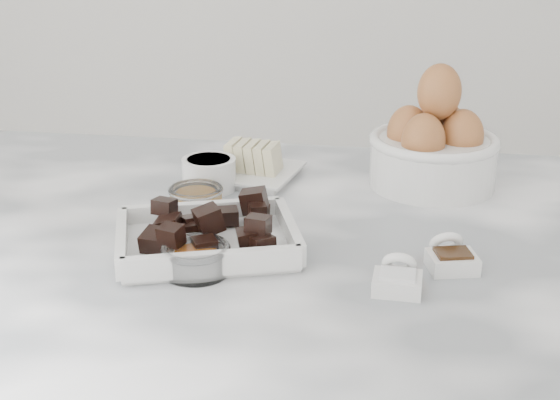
# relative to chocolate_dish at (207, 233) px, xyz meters

# --- Properties ---
(marble_slab) EXTENTS (1.20, 0.80, 0.04)m
(marble_slab) POSITION_rel_chocolate_dish_xyz_m (0.06, 0.05, -0.04)
(marble_slab) COLOR white
(marble_slab) RESTS_ON cabinet
(chocolate_dish) EXTENTS (0.26, 0.23, 0.06)m
(chocolate_dish) POSITION_rel_chocolate_dish_xyz_m (0.00, 0.00, 0.00)
(chocolate_dish) COLOR white
(chocolate_dish) RESTS_ON marble_slab
(butter_plate) EXTENTS (0.16, 0.16, 0.06)m
(butter_plate) POSITION_rel_chocolate_dish_xyz_m (0.00, 0.27, -0.00)
(butter_plate) COLOR white
(butter_plate) RESTS_ON marble_slab
(sugar_ramekin) EXTENTS (0.08, 0.08, 0.05)m
(sugar_ramekin) POSITION_rel_chocolate_dish_xyz_m (-0.05, 0.21, 0.00)
(sugar_ramekin) COLOR white
(sugar_ramekin) RESTS_ON marble_slab
(egg_bowl) EXTENTS (0.19, 0.19, 0.18)m
(egg_bowl) POSITION_rel_chocolate_dish_xyz_m (0.28, 0.28, 0.04)
(egg_bowl) COLOR white
(egg_bowl) RESTS_ON marble_slab
(honey_bowl) EXTENTS (0.08, 0.08, 0.03)m
(honey_bowl) POSITION_rel_chocolate_dish_xyz_m (-0.05, 0.13, -0.01)
(honey_bowl) COLOR white
(honey_bowl) RESTS_ON marble_slab
(zest_bowl) EXTENTS (0.08, 0.08, 0.03)m
(zest_bowl) POSITION_rel_chocolate_dish_xyz_m (0.00, -0.06, -0.00)
(zest_bowl) COLOR white
(zest_bowl) RESTS_ON marble_slab
(vanilla_spoon) EXTENTS (0.06, 0.08, 0.04)m
(vanilla_spoon) POSITION_rel_chocolate_dish_xyz_m (0.29, -0.00, -0.01)
(vanilla_spoon) COLOR white
(vanilla_spoon) RESTS_ON marble_slab
(salt_spoon) EXTENTS (0.06, 0.07, 0.04)m
(salt_spoon) POSITION_rel_chocolate_dish_xyz_m (0.23, -0.06, -0.01)
(salt_spoon) COLOR white
(salt_spoon) RESTS_ON marble_slab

